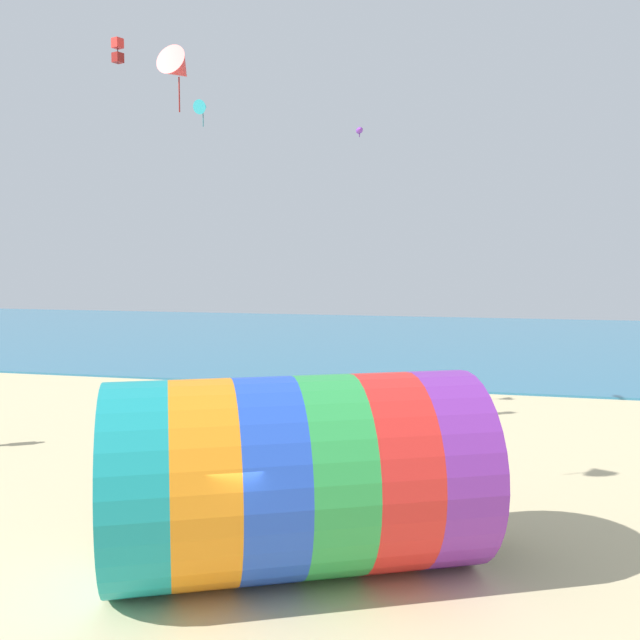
{
  "coord_description": "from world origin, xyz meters",
  "views": [
    {
      "loc": [
        4.71,
        -11.34,
        5.85
      ],
      "look_at": [
        1.21,
        3.05,
        4.58
      ],
      "focal_mm": 40.0,
      "sensor_mm": 36.0,
      "label": 1
    }
  ],
  "objects_px": {
    "giant_inflatable_tube": "(296,476)",
    "kite_red_box": "(118,51)",
    "kite_handler": "(480,499)",
    "kite_purple_parafoil": "(359,130)",
    "bystander_near_water": "(362,437)",
    "kite_cyan_delta": "(203,107)",
    "kite_red_delta": "(179,68)"
  },
  "relations": [
    {
      "from": "kite_purple_parafoil",
      "to": "bystander_near_water",
      "type": "bearing_deg",
      "value": -78.51
    },
    {
      "from": "kite_cyan_delta",
      "to": "kite_red_delta",
      "type": "bearing_deg",
      "value": -70.05
    },
    {
      "from": "kite_handler",
      "to": "kite_cyan_delta",
      "type": "bearing_deg",
      "value": 137.8
    },
    {
      "from": "kite_handler",
      "to": "kite_purple_parafoil",
      "type": "distance_m",
      "value": 14.93
    },
    {
      "from": "kite_red_delta",
      "to": "kite_purple_parafoil",
      "type": "bearing_deg",
      "value": 79.89
    },
    {
      "from": "bystander_near_water",
      "to": "kite_handler",
      "type": "bearing_deg",
      "value": -52.0
    },
    {
      "from": "kite_cyan_delta",
      "to": "giant_inflatable_tube",
      "type": "bearing_deg",
      "value": -60.24
    },
    {
      "from": "kite_cyan_delta",
      "to": "bystander_near_water",
      "type": "relative_size",
      "value": 0.57
    },
    {
      "from": "kite_handler",
      "to": "kite_purple_parafoil",
      "type": "relative_size",
      "value": 2.24
    },
    {
      "from": "kite_red_delta",
      "to": "kite_cyan_delta",
      "type": "distance_m",
      "value": 10.05
    },
    {
      "from": "kite_red_delta",
      "to": "kite_purple_parafoil",
      "type": "distance_m",
      "value": 11.04
    },
    {
      "from": "kite_handler",
      "to": "kite_cyan_delta",
      "type": "distance_m",
      "value": 16.94
    },
    {
      "from": "kite_red_delta",
      "to": "giant_inflatable_tube",
      "type": "bearing_deg",
      "value": -34.23
    },
    {
      "from": "kite_red_box",
      "to": "kite_purple_parafoil",
      "type": "xyz_separation_m",
      "value": [
        6.56,
        5.17,
        -1.79
      ]
    },
    {
      "from": "kite_purple_parafoil",
      "to": "bystander_near_water",
      "type": "height_order",
      "value": "kite_purple_parafoil"
    },
    {
      "from": "giant_inflatable_tube",
      "to": "kite_red_box",
      "type": "height_order",
      "value": "kite_red_box"
    },
    {
      "from": "kite_red_box",
      "to": "bystander_near_water",
      "type": "height_order",
      "value": "kite_red_box"
    },
    {
      "from": "kite_cyan_delta",
      "to": "kite_purple_parafoil",
      "type": "xyz_separation_m",
      "value": [
        5.34,
        1.49,
        -0.79
      ]
    },
    {
      "from": "giant_inflatable_tube",
      "to": "kite_red_delta",
      "type": "height_order",
      "value": "kite_red_delta"
    },
    {
      "from": "kite_purple_parafoil",
      "to": "bystander_near_water",
      "type": "relative_size",
      "value": 0.41
    },
    {
      "from": "kite_handler",
      "to": "kite_purple_parafoil",
      "type": "height_order",
      "value": "kite_purple_parafoil"
    },
    {
      "from": "giant_inflatable_tube",
      "to": "kite_purple_parafoil",
      "type": "distance_m",
      "value": 15.65
    },
    {
      "from": "kite_handler",
      "to": "kite_red_delta",
      "type": "distance_m",
      "value": 11.23
    },
    {
      "from": "kite_handler",
      "to": "kite_red_box",
      "type": "bearing_deg",
      "value": 154.5
    },
    {
      "from": "kite_handler",
      "to": "kite_red_delta",
      "type": "relative_size",
      "value": 1.18
    },
    {
      "from": "kite_handler",
      "to": "bystander_near_water",
      "type": "distance_m",
      "value": 5.37
    },
    {
      "from": "kite_red_box",
      "to": "bystander_near_water",
      "type": "relative_size",
      "value": 0.44
    },
    {
      "from": "kite_red_box",
      "to": "kite_purple_parafoil",
      "type": "height_order",
      "value": "kite_red_box"
    },
    {
      "from": "giant_inflatable_tube",
      "to": "kite_handler",
      "type": "bearing_deg",
      "value": 37.82
    },
    {
      "from": "giant_inflatable_tube",
      "to": "kite_red_box",
      "type": "xyz_separation_m",
      "value": [
        -7.83,
        7.87,
        10.35
      ]
    },
    {
      "from": "kite_purple_parafoil",
      "to": "giant_inflatable_tube",
      "type": "bearing_deg",
      "value": -84.45
    },
    {
      "from": "bystander_near_water",
      "to": "giant_inflatable_tube",
      "type": "bearing_deg",
      "value": -90.02
    }
  ]
}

